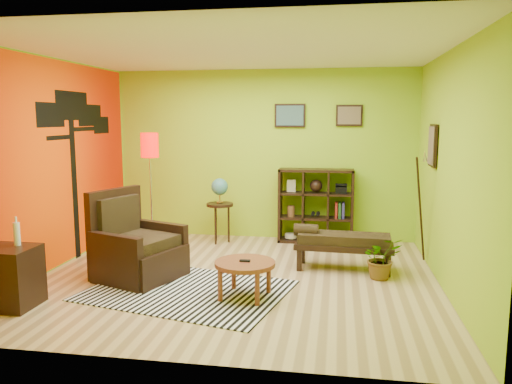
% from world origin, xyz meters
% --- Properties ---
extents(ground, '(5.00, 5.00, 0.00)m').
position_xyz_m(ground, '(0.00, 0.00, 0.00)').
color(ground, tan).
rests_on(ground, ground).
extents(room_shell, '(5.04, 4.54, 2.82)m').
position_xyz_m(room_shell, '(-0.09, 0.01, 1.80)').
color(room_shell, '#9CCD1E').
rests_on(room_shell, ground).
extents(zebra_rug, '(2.55, 2.08, 0.01)m').
position_xyz_m(zebra_rug, '(-0.47, -0.56, 0.01)').
color(zebra_rug, white).
rests_on(zebra_rug, ground).
extents(coffee_table, '(0.68, 0.68, 0.44)m').
position_xyz_m(coffee_table, '(0.24, -0.67, 0.36)').
color(coffee_table, brown).
rests_on(coffee_table, ground).
extents(armchair, '(1.17, 1.16, 1.11)m').
position_xyz_m(armchair, '(-1.27, -0.18, 0.34)').
color(armchair, black).
rests_on(armchair, ground).
extents(side_cabinet, '(0.55, 0.50, 0.97)m').
position_xyz_m(side_cabinet, '(-2.20, -1.33, 0.33)').
color(side_cabinet, black).
rests_on(side_cabinet, ground).
extents(floor_lamp, '(0.27, 0.27, 1.79)m').
position_xyz_m(floor_lamp, '(-1.54, 1.13, 1.45)').
color(floor_lamp, silver).
rests_on(floor_lamp, ground).
extents(globe_table, '(0.43, 0.43, 1.05)m').
position_xyz_m(globe_table, '(-0.63, 1.75, 0.80)').
color(globe_table, black).
rests_on(globe_table, ground).
extents(cube_shelf, '(1.20, 0.35, 1.20)m').
position_xyz_m(cube_shelf, '(0.91, 2.03, 0.60)').
color(cube_shelf, black).
rests_on(cube_shelf, ground).
extents(bench, '(1.33, 0.53, 0.60)m').
position_xyz_m(bench, '(1.31, 0.59, 0.38)').
color(bench, black).
rests_on(bench, ground).
extents(potted_plant, '(0.65, 0.68, 0.42)m').
position_xyz_m(potted_plant, '(1.80, 0.28, 0.21)').
color(potted_plant, '#26661E').
rests_on(potted_plant, ground).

